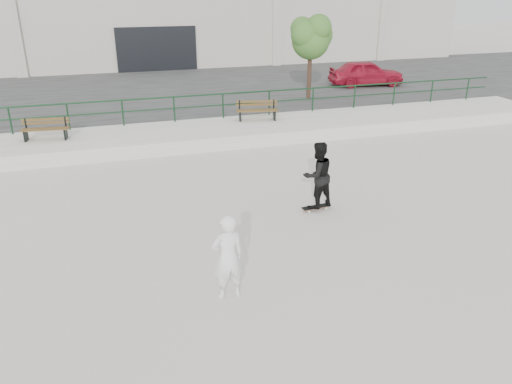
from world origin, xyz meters
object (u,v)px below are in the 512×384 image
object	(u,v)px
bench_right	(257,110)
seated_skater	(228,257)
bench_left	(45,129)
skateboard	(316,207)
red_car	(366,73)
standing_skater	(318,175)
tree	(311,36)

from	to	relation	value
bench_right	seated_skater	world-z (taller)	seated_skater
bench_left	skateboard	bearing A→B (deg)	-38.51
bench_right	skateboard	distance (m)	7.92
bench_right	skateboard	size ratio (longest dim) A/B	2.20
red_car	bench_right	bearing A→B (deg)	132.99
bench_left	standing_skater	xyz separation A→B (m)	(7.18, -7.44, 0.12)
tree	red_car	bearing A→B (deg)	28.35
bench_right	tree	world-z (taller)	tree
bench_left	bench_right	size ratio (longest dim) A/B	0.95
red_car	skateboard	xyz separation A→B (m)	(-8.74, -13.22, -1.10)
tree	bench_right	bearing A→B (deg)	-139.59
bench_left	tree	bearing A→B (deg)	24.08
bench_left	tree	world-z (taller)	tree
tree	seated_skater	distance (m)	16.24
bench_right	standing_skater	bearing A→B (deg)	-83.97
standing_skater	seated_skater	xyz separation A→B (m)	(-3.26, -3.21, -0.13)
standing_skater	bench_left	bearing A→B (deg)	-58.77
bench_left	red_car	xyz separation A→B (m)	(15.91, 5.79, 0.31)
bench_right	seated_skater	size ratio (longest dim) A/B	1.01
bench_left	standing_skater	world-z (taller)	standing_skater
tree	seated_skater	bearing A→B (deg)	-118.52
seated_skater	red_car	bearing A→B (deg)	-130.67
bench_left	seated_skater	size ratio (longest dim) A/B	0.96
standing_skater	tree	bearing A→B (deg)	-124.78
bench_right	tree	bearing A→B (deg)	52.41
bench_right	red_car	xyz separation A→B (m)	(7.92, 5.39, 0.29)
red_car	bench_left	bearing A→B (deg)	118.72
skateboard	bench_left	bearing A→B (deg)	128.45
skateboard	standing_skater	size ratio (longest dim) A/B	0.44
tree	skateboard	xyz separation A→B (m)	(-4.40, -10.88, -3.35)
bench_right	skateboard	bearing A→B (deg)	-83.97
bench_right	red_car	bearing A→B (deg)	46.24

